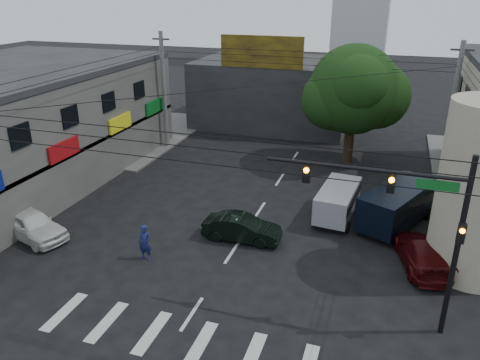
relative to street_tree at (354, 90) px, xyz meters
The scene contains 14 objects.
ground 18.30m from the street_tree, 103.24° to the right, with size 160.00×160.00×0.00m, color black.
sidewalk_far_left 22.67m from the street_tree, behind, with size 16.00×16.00×0.15m, color #514F4C.
building_far 12.29m from the street_tree, 131.63° to the left, with size 14.00×10.00×6.00m, color #232326.
billboard 9.17m from the street_tree, 152.86° to the left, with size 7.00×0.30×2.60m, color olive.
street_tree is the anchor object (origin of this frame).
traffic_gantry 18.42m from the street_tree, 78.01° to the right, with size 7.10×0.35×7.20m.
utility_pole_far_left 14.56m from the street_tree, behind, with size 0.32×0.32×9.20m, color #59595B.
utility_pole_far_right 6.63m from the street_tree, ahead, with size 0.32×0.32×9.20m, color #59595B.
dark_sedan 14.97m from the street_tree, 106.12° to the right, with size 4.10×1.50×1.34m, color black.
white_compact 22.72m from the street_tree, 130.73° to the right, with size 4.81×3.01×1.53m, color silver.
maroon_sedan 15.01m from the street_tree, 69.93° to the right, with size 2.94×4.96×1.35m, color #3D080A.
silver_minivan 10.57m from the street_tree, 87.36° to the right, with size 2.20×4.49×1.87m, color #B4B5BC, non-canonical shape.
navy_van 10.99m from the street_tree, 68.81° to the right, with size 4.24×5.93×2.22m, color black, non-canonical shape.
traffic_officer 19.14m from the street_tree, 114.69° to the right, with size 0.70×0.50×1.81m, color #161E50.
Camera 1 is at (6.67, -17.04, 12.27)m, focal length 35.00 mm.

